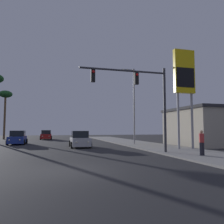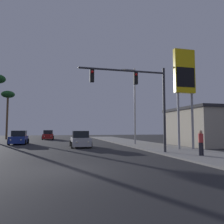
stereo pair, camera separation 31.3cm
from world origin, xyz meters
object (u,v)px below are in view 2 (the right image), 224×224
Objects in this scene: street_lamp at (134,102)px; palm_tree_far at (8,97)px; car_blue at (19,138)px; traffic_light_mast at (141,91)px; car_silver at (80,140)px; car_red at (48,135)px; pedestrian_on_sidewalk at (201,142)px; gas_station_sign at (184,77)px.

palm_tree_far is at bearing 132.08° from street_lamp.
car_blue is 0.64× the size of traffic_light_mast.
car_silver and car_red have the same top height.
pedestrian_on_sidewalk is at bearing 110.85° from car_red.
traffic_light_mast is 4.04× the size of pedestrian_on_sidewalk.
car_blue is at bearing 159.89° from street_lamp.
gas_station_sign reaches higher than pedestrian_on_sidewalk.
car_silver and car_blue have the same top height.
car_blue is at bearing 130.14° from pedestrian_on_sidewalk.
car_silver is 0.48× the size of street_lamp.
car_red and car_blue have the same top height.
palm_tree_far reaches higher than pedestrian_on_sidewalk.
street_lamp is (2.65, 9.05, 0.42)m from traffic_light_mast.
car_blue is 14.88m from street_lamp.
pedestrian_on_sidewalk reaches higher than car_blue.
pedestrian_on_sidewalk is at bearing -59.58° from palm_tree_far.
car_silver is 19.26m from car_red.
gas_station_sign is at bearing 117.75° from car_red.
street_lamp is at bearing 92.69° from pedestrian_on_sidewalk.
street_lamp is (6.41, 1.37, 4.36)m from car_silver.
car_silver is at bearing 136.50° from car_blue.
car_blue is at bearing 142.86° from gas_station_sign.
street_lamp reaches higher than car_silver.
palm_tree_far is at bearing 120.42° from pedestrian_on_sidewalk.
car_silver is 0.64× the size of traffic_light_mast.
street_lamp is 26.88m from palm_tree_far.
pedestrian_on_sidewalk is (-1.83, -4.57, -5.58)m from gas_station_sign.
pedestrian_on_sidewalk is 0.18× the size of palm_tree_far.
car_red is at bearing 117.51° from gas_station_sign.
car_silver is 9.35m from car_blue.
street_lamp is 0.99× the size of palm_tree_far.
gas_station_sign is at bearing 141.39° from car_blue.
traffic_light_mast is at bearing -106.31° from street_lamp.
gas_station_sign reaches higher than car_red.
car_red is at bearing -77.59° from car_silver.
car_red is at bearing 110.61° from pedestrian_on_sidewalk.
palm_tree_far is at bearing -74.51° from car_blue.
street_lamp is (13.36, -4.89, 4.36)m from car_blue.
car_blue is 18.01m from traffic_light_mast.
palm_tree_far is (-17.92, 19.84, 2.75)m from street_lamp.
palm_tree_far is at bearing -17.23° from car_red.
pedestrian_on_sidewalk is at bearing -111.77° from gas_station_sign.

